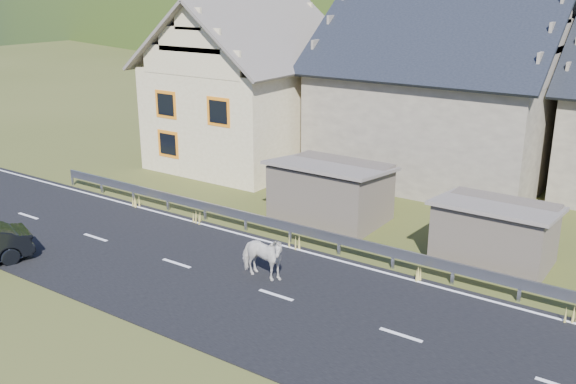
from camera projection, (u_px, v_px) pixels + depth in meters
The scene contains 9 objects.
ground at pixel (276, 296), 18.89m from camera, with size 160.00×160.00×0.00m, color #343E14.
road at pixel (276, 296), 18.88m from camera, with size 60.00×7.00×0.04m, color black.
lane_markings at pixel (276, 295), 18.88m from camera, with size 60.00×6.60×0.01m, color silver.
guardrail at pixel (339, 240), 21.61m from camera, with size 28.10×0.09×0.75m.
shed_left at pixel (331, 193), 24.73m from camera, with size 4.30×3.30×2.40m, color #6C6050.
shed_right at pixel (495, 234), 20.88m from camera, with size 3.80×2.90×2.20m, color #6C6050.
house_cream at pixel (251, 76), 32.33m from camera, with size 7.80×9.80×8.30m.
house_stone_a at pixel (444, 77), 29.78m from camera, with size 10.80×9.80×8.90m.
horse at pixel (262, 257), 19.75m from camera, with size 1.73×0.79×1.46m, color silver.
Camera 1 is at (9.87, -13.85, 8.78)m, focal length 40.00 mm.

